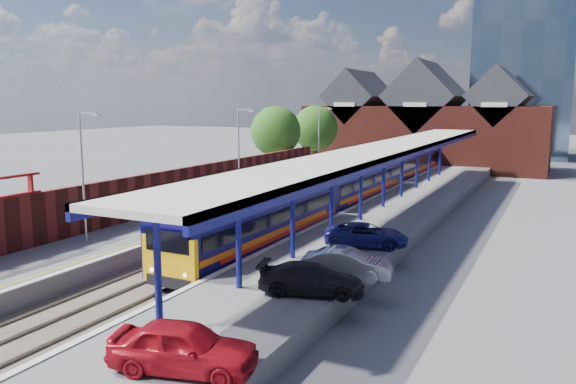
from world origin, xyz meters
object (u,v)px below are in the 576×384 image
at_px(lamp_post_c, 240,147).
at_px(platform_sign, 268,174).
at_px(lamp_post_b, 84,168).
at_px(parked_car_dark, 311,279).
at_px(parked_car_blue, 366,235).
at_px(train, 387,170).
at_px(parked_car_red, 183,347).
at_px(lamp_post_d, 320,136).
at_px(parked_car_silver, 347,264).

distance_m(lamp_post_c, platform_sign, 3.34).
bearing_deg(lamp_post_b, platform_sign, 85.67).
distance_m(parked_car_dark, parked_car_blue, 8.04).
relative_size(train, lamp_post_c, 9.42).
distance_m(parked_car_red, parked_car_dark, 7.49).
xyz_separation_m(parked_car_red, parked_car_blue, (0.17, 15.49, -0.11)).
bearing_deg(parked_car_red, platform_sign, 9.78).
bearing_deg(train, lamp_post_d, 163.82).
xyz_separation_m(train, parked_car_dark, (6.43, -32.07, -0.52)).
bearing_deg(parked_car_dark, parked_car_red, 161.05).
xyz_separation_m(lamp_post_c, lamp_post_d, (0.00, 16.00, 0.00)).
relative_size(platform_sign, parked_car_blue, 0.57).
bearing_deg(parked_car_silver, platform_sign, 26.78).
height_order(lamp_post_c, parked_car_dark, lamp_post_c).
distance_m(lamp_post_b, parked_car_blue, 15.34).
bearing_deg(parked_car_red, train, -5.73).
relative_size(train, lamp_post_d, 9.42).
bearing_deg(parked_car_red, parked_car_silver, -20.69).
bearing_deg(platform_sign, parked_car_dark, -57.59).
height_order(parked_car_silver, parked_car_blue, parked_car_silver).
height_order(parked_car_red, parked_car_dark, parked_car_red).
distance_m(lamp_post_b, parked_car_red, 17.15).
xyz_separation_m(parked_car_red, parked_car_dark, (0.60, 7.47, -0.11)).
xyz_separation_m(lamp_post_d, parked_car_silver, (14.83, -31.83, -3.36)).
distance_m(train, lamp_post_c, 16.07).
xyz_separation_m(platform_sign, parked_car_dark, (12.92, -20.35, -1.08)).
bearing_deg(parked_car_silver, lamp_post_b, 80.37).
distance_m(lamp_post_c, lamp_post_d, 16.00).
relative_size(lamp_post_c, platform_sign, 2.80).
height_order(lamp_post_c, parked_car_blue, lamp_post_c).
bearing_deg(lamp_post_c, parked_car_red, -62.08).
distance_m(lamp_post_d, parked_car_dark, 37.35).
bearing_deg(parked_car_blue, parked_car_red, 163.04).
bearing_deg(parked_car_blue, lamp_post_b, 95.95).
height_order(lamp_post_c, parked_car_silver, lamp_post_c).
bearing_deg(parked_car_silver, parked_car_dark, 157.36).
xyz_separation_m(train, lamp_post_b, (-7.86, -29.72, 2.87)).
height_order(parked_car_red, parked_car_silver, parked_car_red).
relative_size(lamp_post_d, parked_car_dark, 1.68).
height_order(train, parked_car_red, train).
bearing_deg(parked_car_dark, parked_car_silver, -26.69).
xyz_separation_m(lamp_post_b, parked_car_dark, (14.28, -2.35, -3.39)).
bearing_deg(lamp_post_b, lamp_post_d, 90.00).
distance_m(train, platform_sign, 13.41).
height_order(lamp_post_c, parked_car_red, lamp_post_c).
bearing_deg(parked_car_blue, lamp_post_d, 11.40).
height_order(platform_sign, parked_car_red, platform_sign).
xyz_separation_m(parked_car_red, parked_car_silver, (1.15, 9.99, -0.09)).
xyz_separation_m(train, parked_car_silver, (6.98, -29.55, -0.49)).
bearing_deg(parked_car_dark, parked_car_blue, -11.24).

